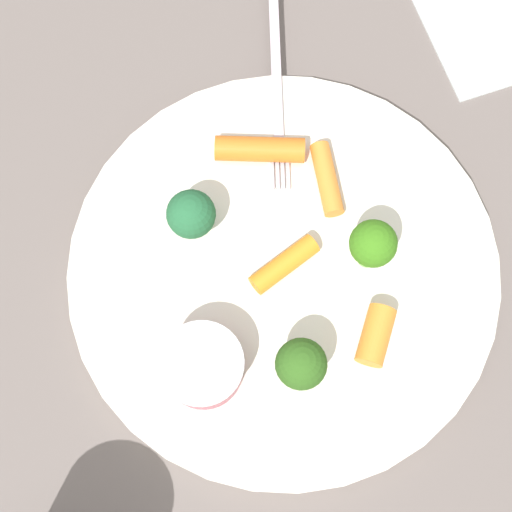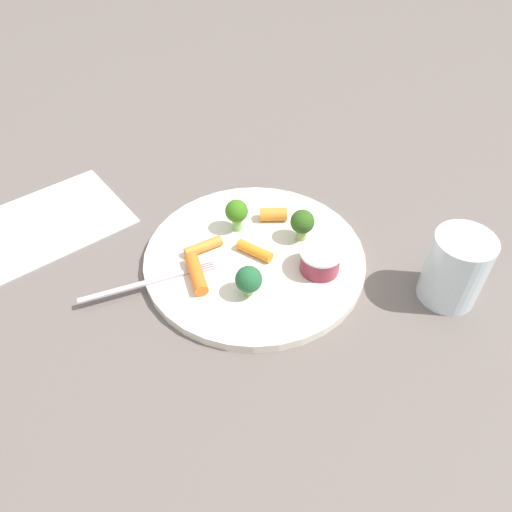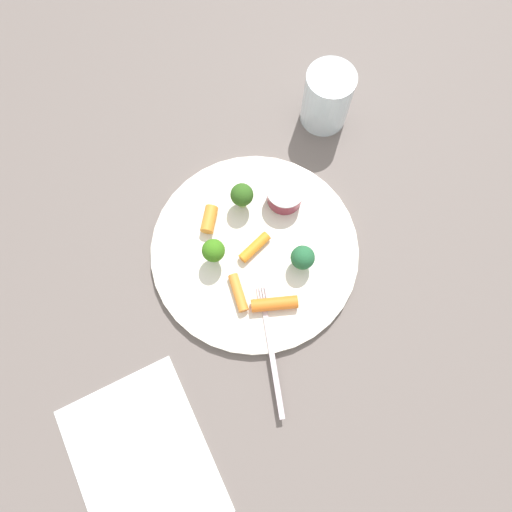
{
  "view_description": "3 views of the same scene",
  "coord_description": "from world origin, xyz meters",
  "px_view_note": "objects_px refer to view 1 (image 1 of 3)",
  "views": [
    {
      "loc": [
        0.12,
        -0.07,
        0.48
      ],
      "look_at": [
        -0.01,
        -0.02,
        0.03
      ],
      "focal_mm": 54.45,
      "sensor_mm": 36.0,
      "label": 1
    },
    {
      "loc": [
        -0.3,
        -0.31,
        0.44
      ],
      "look_at": [
        -0.01,
        -0.01,
        0.02
      ],
      "focal_mm": 34.71,
      "sensor_mm": 36.0,
      "label": 2
    },
    {
      "loc": [
        -0.16,
        0.1,
        0.58
      ],
      "look_at": [
        -0.01,
        0.01,
        0.03
      ],
      "focal_mm": 32.17,
      "sensor_mm": 36.0,
      "label": 3
    }
  ],
  "objects_px": {
    "broccoli_floret_0": "(191,215)",
    "carrot_stick_2": "(286,269)",
    "broccoli_floret_1": "(301,365)",
    "carrot_stick_1": "(327,179)",
    "sauce_cup": "(203,367)",
    "fork": "(277,83)",
    "plate": "(283,270)",
    "carrot_stick_0": "(260,149)",
    "carrot_stick_3": "(376,335)",
    "broccoli_floret_2": "(373,245)"
  },
  "relations": [
    {
      "from": "sauce_cup",
      "to": "broccoli_floret_1",
      "type": "xyz_separation_m",
      "value": [
        0.03,
        0.05,
        0.01
      ]
    },
    {
      "from": "plate",
      "to": "broccoli_floret_2",
      "type": "relative_size",
      "value": 6.06
    },
    {
      "from": "broccoli_floret_1",
      "to": "carrot_stick_0",
      "type": "xyz_separation_m",
      "value": [
        -0.14,
        0.04,
        -0.02
      ]
    },
    {
      "from": "carrot_stick_1",
      "to": "fork",
      "type": "relative_size",
      "value": 0.32
    },
    {
      "from": "broccoli_floret_1",
      "to": "carrot_stick_3",
      "type": "distance_m",
      "value": 0.05
    },
    {
      "from": "broccoli_floret_1",
      "to": "carrot_stick_3",
      "type": "height_order",
      "value": "broccoli_floret_1"
    },
    {
      "from": "broccoli_floret_1",
      "to": "sauce_cup",
      "type": "bearing_deg",
      "value": -116.04
    },
    {
      "from": "carrot_stick_3",
      "to": "fork",
      "type": "relative_size",
      "value": 0.23
    },
    {
      "from": "sauce_cup",
      "to": "carrot_stick_2",
      "type": "distance_m",
      "value": 0.08
    },
    {
      "from": "broccoli_floret_1",
      "to": "carrot_stick_1",
      "type": "bearing_deg",
      "value": 145.46
    },
    {
      "from": "fork",
      "to": "broccoli_floret_0",
      "type": "bearing_deg",
      "value": -53.0
    },
    {
      "from": "sauce_cup",
      "to": "fork",
      "type": "relative_size",
      "value": 0.33
    },
    {
      "from": "carrot_stick_2",
      "to": "fork",
      "type": "height_order",
      "value": "carrot_stick_2"
    },
    {
      "from": "broccoli_floret_0",
      "to": "fork",
      "type": "xyz_separation_m",
      "value": [
        -0.07,
        0.09,
        -0.02
      ]
    },
    {
      "from": "carrot_stick_1",
      "to": "fork",
      "type": "xyz_separation_m",
      "value": [
        -0.08,
        0.0,
        -0.0
      ]
    },
    {
      "from": "fork",
      "to": "carrot_stick_1",
      "type": "bearing_deg",
      "value": -1.72
    },
    {
      "from": "plate",
      "to": "carrot_stick_0",
      "type": "xyz_separation_m",
      "value": [
        -0.08,
        0.02,
        0.01
      ]
    },
    {
      "from": "sauce_cup",
      "to": "broccoli_floret_2",
      "type": "height_order",
      "value": "broccoli_floret_2"
    },
    {
      "from": "sauce_cup",
      "to": "carrot_stick_0",
      "type": "height_order",
      "value": "sauce_cup"
    },
    {
      "from": "carrot_stick_0",
      "to": "fork",
      "type": "distance_m",
      "value": 0.05
    },
    {
      "from": "broccoli_floret_2",
      "to": "fork",
      "type": "xyz_separation_m",
      "value": [
        -0.14,
        0.0,
        -0.03
      ]
    },
    {
      "from": "broccoli_floret_2",
      "to": "broccoli_floret_0",
      "type": "bearing_deg",
      "value": -126.29
    },
    {
      "from": "fork",
      "to": "carrot_stick_0",
      "type": "bearing_deg",
      "value": -37.89
    },
    {
      "from": "broccoli_floret_1",
      "to": "broccoli_floret_2",
      "type": "xyz_separation_m",
      "value": [
        -0.05,
        0.07,
        0.0
      ]
    },
    {
      "from": "carrot_stick_0",
      "to": "carrot_stick_3",
      "type": "bearing_deg",
      "value": 4.17
    },
    {
      "from": "carrot_stick_1",
      "to": "carrot_stick_3",
      "type": "height_order",
      "value": "carrot_stick_3"
    },
    {
      "from": "broccoli_floret_0",
      "to": "broccoli_floret_1",
      "type": "xyz_separation_m",
      "value": [
        0.11,
        0.02,
        0.0
      ]
    },
    {
      "from": "broccoli_floret_2",
      "to": "carrot_stick_2",
      "type": "height_order",
      "value": "broccoli_floret_2"
    },
    {
      "from": "carrot_stick_0",
      "to": "carrot_stick_3",
      "type": "height_order",
      "value": "carrot_stick_3"
    },
    {
      "from": "plate",
      "to": "carrot_stick_3",
      "type": "distance_m",
      "value": 0.07
    },
    {
      "from": "sauce_cup",
      "to": "carrot_stick_0",
      "type": "bearing_deg",
      "value": 141.29
    },
    {
      "from": "broccoli_floret_0",
      "to": "plate",
      "type": "bearing_deg",
      "value": 39.46
    },
    {
      "from": "fork",
      "to": "carrot_stick_3",
      "type": "bearing_deg",
      "value": -7.0
    },
    {
      "from": "plate",
      "to": "broccoli_floret_0",
      "type": "xyz_separation_m",
      "value": [
        -0.05,
        -0.04,
        0.03
      ]
    },
    {
      "from": "broccoli_floret_0",
      "to": "carrot_stick_3",
      "type": "bearing_deg",
      "value": 31.76
    },
    {
      "from": "plate",
      "to": "broccoli_floret_0",
      "type": "distance_m",
      "value": 0.07
    },
    {
      "from": "sauce_cup",
      "to": "carrot_stick_1",
      "type": "distance_m",
      "value": 0.14
    },
    {
      "from": "broccoli_floret_0",
      "to": "carrot_stick_2",
      "type": "bearing_deg",
      "value": 37.68
    },
    {
      "from": "broccoli_floret_1",
      "to": "carrot_stick_3",
      "type": "relative_size",
      "value": 1.22
    },
    {
      "from": "broccoli_floret_0",
      "to": "carrot_stick_1",
      "type": "distance_m",
      "value": 0.09
    },
    {
      "from": "plate",
      "to": "sauce_cup",
      "type": "xyz_separation_m",
      "value": [
        0.04,
        -0.07,
        0.02
      ]
    },
    {
      "from": "carrot_stick_2",
      "to": "carrot_stick_3",
      "type": "relative_size",
      "value": 1.32
    },
    {
      "from": "broccoli_floret_2",
      "to": "carrot_stick_1",
      "type": "relative_size",
      "value": 0.93
    },
    {
      "from": "broccoli_floret_2",
      "to": "carrot_stick_1",
      "type": "height_order",
      "value": "broccoli_floret_2"
    },
    {
      "from": "plate",
      "to": "carrot_stick_1",
      "type": "xyz_separation_m",
      "value": [
        -0.04,
        0.05,
        0.01
      ]
    },
    {
      "from": "plate",
      "to": "carrot_stick_1",
      "type": "height_order",
      "value": "carrot_stick_1"
    },
    {
      "from": "fork",
      "to": "sauce_cup",
      "type": "bearing_deg",
      "value": -38.49
    },
    {
      "from": "broccoli_floret_1",
      "to": "plate",
      "type": "bearing_deg",
      "value": 161.76
    },
    {
      "from": "broccoli_floret_1",
      "to": "carrot_stick_0",
      "type": "relative_size",
      "value": 0.75
    },
    {
      "from": "plate",
      "to": "carrot_stick_3",
      "type": "bearing_deg",
      "value": 24.91
    }
  ]
}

